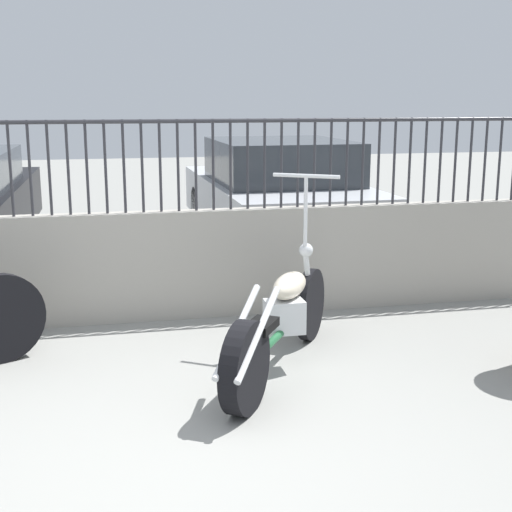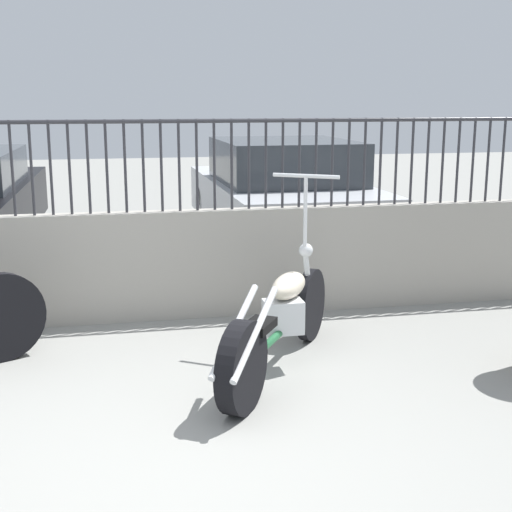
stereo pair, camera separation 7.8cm
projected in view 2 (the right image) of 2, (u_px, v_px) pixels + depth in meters
The scene contains 5 objects.
ground_plane at pixel (162, 466), 3.82m from camera, with size 40.00×40.00×0.00m, color gray.
low_wall at pixel (138, 266), 6.25m from camera, with size 8.87×0.18×0.96m.
fence_railing at pixel (134, 153), 6.03m from camera, with size 8.87×0.04×0.79m.
motorcycle_green at pixel (276, 325), 4.99m from camera, with size 1.23×1.83×1.37m.
car_silver at pixel (281, 193), 9.39m from camera, with size 1.90×4.26×1.40m.
Camera 2 is at (-0.20, -3.51, 1.93)m, focal length 50.00 mm.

